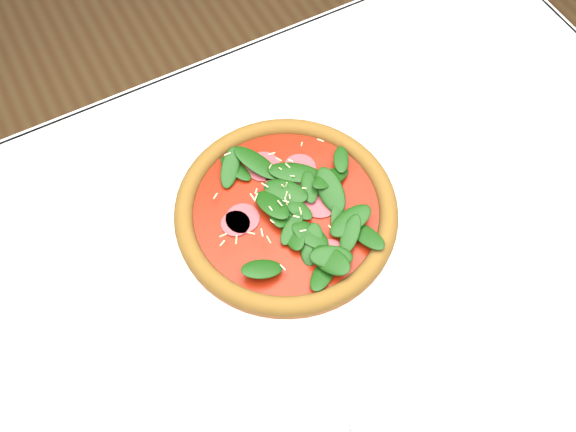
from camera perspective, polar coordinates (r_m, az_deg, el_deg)
ground at (r=1.55m, az=0.82°, el=-16.85°), size 6.00×6.00×0.00m
dining_table at (r=0.92m, az=1.33°, el=-8.26°), size 1.21×0.81×0.75m
plate at (r=0.86m, az=-0.16°, el=-0.03°), size 0.34×0.34×0.01m
pizza at (r=0.84m, az=-0.16°, el=0.62°), size 0.31×0.31×0.04m
saucer_far at (r=1.11m, az=17.87°, el=14.76°), size 0.13×0.13×0.01m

